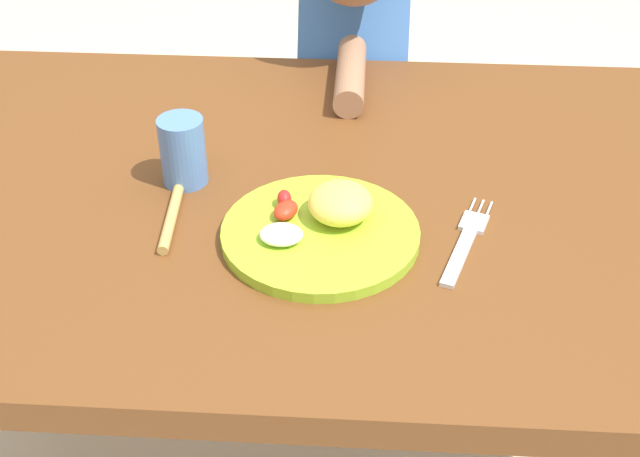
{
  "coord_description": "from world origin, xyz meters",
  "views": [
    {
      "loc": [
        0.04,
        -0.95,
        1.35
      ],
      "look_at": [
        -0.02,
        -0.12,
        0.74
      ],
      "focal_mm": 47.72,
      "sensor_mm": 36.0,
      "label": 1
    }
  ],
  "objects_px": {
    "plate": "(323,226)",
    "person": "(351,136)",
    "spoon": "(177,197)",
    "drinking_cup": "(183,151)",
    "fork": "(466,242)"
  },
  "relations": [
    {
      "from": "spoon",
      "to": "drinking_cup",
      "type": "height_order",
      "value": "drinking_cup"
    },
    {
      "from": "spoon",
      "to": "drinking_cup",
      "type": "xyz_separation_m",
      "value": [
        0.0,
        0.05,
        0.04
      ]
    },
    {
      "from": "plate",
      "to": "drinking_cup",
      "type": "height_order",
      "value": "drinking_cup"
    },
    {
      "from": "spoon",
      "to": "drinking_cup",
      "type": "relative_size",
      "value": 2.02
    },
    {
      "from": "fork",
      "to": "spoon",
      "type": "xyz_separation_m",
      "value": [
        -0.37,
        0.07,
        0.0
      ]
    },
    {
      "from": "fork",
      "to": "spoon",
      "type": "bearing_deg",
      "value": 97.89
    },
    {
      "from": "plate",
      "to": "person",
      "type": "bearing_deg",
      "value": 88.09
    },
    {
      "from": "plate",
      "to": "spoon",
      "type": "xyz_separation_m",
      "value": [
        -0.19,
        0.06,
        -0.01
      ]
    },
    {
      "from": "fork",
      "to": "person",
      "type": "relative_size",
      "value": 0.19
    },
    {
      "from": "plate",
      "to": "drinking_cup",
      "type": "distance_m",
      "value": 0.23
    },
    {
      "from": "plate",
      "to": "fork",
      "type": "distance_m",
      "value": 0.18
    },
    {
      "from": "spoon",
      "to": "person",
      "type": "bearing_deg",
      "value": -24.79
    },
    {
      "from": "person",
      "to": "drinking_cup",
      "type": "bearing_deg",
      "value": 66.55
    },
    {
      "from": "drinking_cup",
      "to": "person",
      "type": "distance_m",
      "value": 0.59
    },
    {
      "from": "spoon",
      "to": "drinking_cup",
      "type": "bearing_deg",
      "value": -5.93
    }
  ]
}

